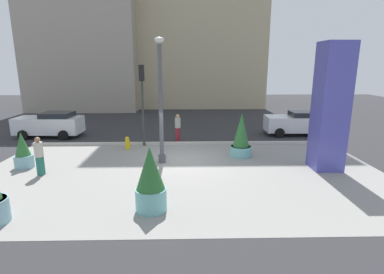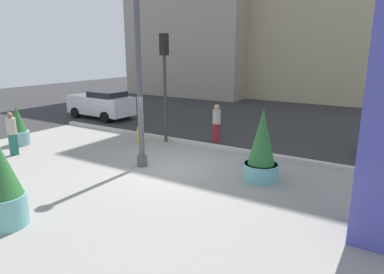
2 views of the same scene
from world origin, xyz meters
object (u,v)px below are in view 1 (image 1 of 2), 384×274
(traffic_light_corner, at_px, (142,92))
(pedestrian_by_curb, at_px, (39,154))
(potted_plant_near_left, at_px, (241,138))
(car_curb_east, at_px, (295,123))
(lamp_post, at_px, (161,104))
(pedestrian_on_sidewalk, at_px, (178,126))
(potted_plant_by_pillar, at_px, (23,152))
(car_curb_west, at_px, (50,124))
(fire_hydrant, at_px, (127,143))
(potted_plant_near_right, at_px, (150,181))
(art_pillar_blue, at_px, (330,108))

(traffic_light_corner, height_order, pedestrian_by_curb, traffic_light_corner)
(potted_plant_near_left, distance_m, car_curb_east, 6.73)
(lamp_post, relative_size, pedestrian_on_sidewalk, 3.46)
(potted_plant_near_left, height_order, car_curb_east, potted_plant_near_left)
(potted_plant_by_pillar, xyz_separation_m, car_curb_west, (-1.45, 6.22, 0.11))
(potted_plant_by_pillar, relative_size, fire_hydrant, 2.28)
(potted_plant_near_left, distance_m, pedestrian_on_sidewalk, 4.78)
(lamp_post, height_order, potted_plant_near_right, lamp_post)
(potted_plant_near_right, height_order, pedestrian_by_curb, potted_plant_near_right)
(potted_plant_by_pillar, height_order, car_curb_west, potted_plant_by_pillar)
(potted_plant_by_pillar, relative_size, potted_plant_near_left, 0.74)
(art_pillar_blue, height_order, traffic_light_corner, art_pillar_blue)
(car_curb_east, bearing_deg, lamp_post, -146.17)
(potted_plant_near_right, xyz_separation_m, potted_plant_near_left, (4.05, 5.96, -0.03))
(traffic_light_corner, distance_m, car_curb_east, 10.60)
(pedestrian_by_curb, bearing_deg, potted_plant_near_left, 15.62)
(lamp_post, height_order, potted_plant_by_pillar, lamp_post)
(potted_plant_near_left, bearing_deg, car_curb_west, 158.67)
(potted_plant_near_right, bearing_deg, car_curb_east, 51.27)
(art_pillar_blue, bearing_deg, potted_plant_near_left, 150.78)
(car_curb_west, relative_size, car_curb_east, 1.08)
(potted_plant_near_right, height_order, car_curb_east, potted_plant_near_right)
(potted_plant_by_pillar, bearing_deg, pedestrian_by_curb, -39.23)
(potted_plant_near_left, distance_m, car_curb_west, 12.79)
(potted_plant_near_right, relative_size, traffic_light_corner, 0.47)
(potted_plant_near_right, bearing_deg, pedestrian_by_curb, 146.85)
(potted_plant_near_right, height_order, fire_hydrant, potted_plant_near_right)
(car_curb_east, bearing_deg, traffic_light_corner, -165.32)
(pedestrian_on_sidewalk, bearing_deg, lamp_post, -98.96)
(potted_plant_by_pillar, xyz_separation_m, fire_hydrant, (4.26, 3.01, -0.38))
(pedestrian_on_sidewalk, bearing_deg, car_curb_west, 171.46)
(lamp_post, height_order, pedestrian_on_sidewalk, lamp_post)
(potted_plant_near_right, xyz_separation_m, traffic_light_corner, (-1.32, 8.21, 2.12))
(pedestrian_on_sidewalk, bearing_deg, car_curb_east, 10.63)
(potted_plant_near_left, relative_size, pedestrian_on_sidewalk, 1.35)
(pedestrian_by_curb, bearing_deg, pedestrian_on_sidewalk, 45.53)
(traffic_light_corner, xyz_separation_m, pedestrian_by_curb, (-3.86, -4.83, -2.21))
(fire_hydrant, height_order, pedestrian_by_curb, pedestrian_by_curb)
(potted_plant_near_right, bearing_deg, traffic_light_corner, 99.10)
(pedestrian_by_curb, bearing_deg, potted_plant_near_right, -33.15)
(art_pillar_blue, distance_m, pedestrian_on_sidewalk, 8.97)
(fire_hydrant, bearing_deg, traffic_light_corner, 44.34)
(car_curb_west, bearing_deg, car_curb_east, 0.77)
(potted_plant_by_pillar, distance_m, traffic_light_corner, 6.81)
(potted_plant_near_right, bearing_deg, potted_plant_near_left, 55.78)
(potted_plant_near_left, height_order, fire_hydrant, potted_plant_near_left)
(traffic_light_corner, distance_m, pedestrian_on_sidewalk, 3.18)
(art_pillar_blue, relative_size, potted_plant_near_left, 2.45)
(art_pillar_blue, relative_size, fire_hydrant, 7.59)
(art_pillar_blue, bearing_deg, pedestrian_by_curb, -177.37)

